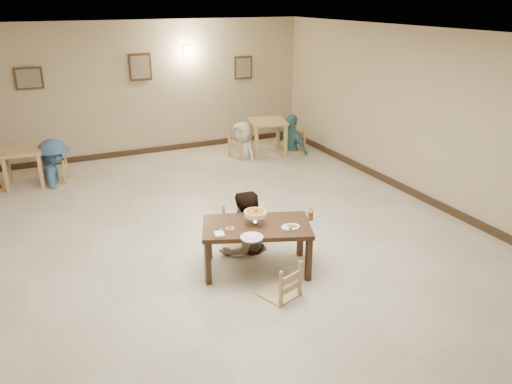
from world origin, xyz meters
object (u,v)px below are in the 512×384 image
main_table (257,230)px  bg_chair_lr (54,160)px  main_diner (244,192)px  bg_chair_rl (242,135)px  drink_glass (311,215)px  chair_far (238,213)px  bg_table_right (268,126)px  bg_table_left (22,156)px  bg_diner_b (50,139)px  curry_warmer (255,214)px  bg_diner_c (242,122)px  chair_near (279,263)px  bg_chair_rr (292,129)px  bg_diner_d (292,114)px

main_table → bg_chair_lr: size_ratio=1.76×
main_diner → bg_chair_lr: (-2.29, 4.15, -0.43)m
bg_chair_rl → drink_glass: bearing=149.4°
chair_far → bg_table_right: 4.69m
bg_table_left → bg_diner_b: bg_diner_b is taller
drink_glass → bg_chair_lr: bg_chair_lr is taller
curry_warmer → bg_chair_rl: (1.87, 4.76, -0.30)m
bg_diner_b → bg_diner_c: size_ratio=1.08×
drink_glass → bg_chair_lr: size_ratio=0.17×
bg_table_left → bg_diner_c: size_ratio=0.48×
chair_far → bg_chair_rl: (1.81, 4.03, -0.00)m
chair_near → bg_chair_rl: 5.78m
chair_near → drink_glass: (0.74, 0.53, 0.29)m
bg_chair_rl → bg_diner_b: bearing=72.3°
main_table → bg_table_right: 5.36m
chair_far → bg_table_left: chair_far is taller
chair_far → bg_chair_lr: 4.62m
main_diner → bg_chair_lr: bearing=-77.2°
main_table → curry_warmer: size_ratio=4.93×
drink_glass → curry_warmer: bearing=166.0°
chair_near → drink_glass: size_ratio=5.93×
chair_near → bg_chair_rl: bearing=-128.8°
bg_chair_lr → curry_warmer: bearing=36.6°
bg_table_left → bg_table_right: (5.24, -0.11, 0.07)m
bg_table_right → bg_chair_lr: bg_chair_lr is taller
main_table → curry_warmer: bearing=138.6°
main_diner → bg_chair_lr: main_diner is taller
chair_far → bg_diner_b: bg_diner_b is taller
bg_chair_lr → bg_chair_rr: size_ratio=0.85×
main_diner → drink_glass: size_ratio=11.71×
curry_warmer → bg_diner_c: bearing=68.5°
bg_diner_d → bg_table_right: bearing=71.1°
chair_near → curry_warmer: size_ratio=2.75×
main_table → chair_far: size_ratio=1.54×
chair_far → drink_glass: bearing=-36.8°
main_table → drink_glass: size_ratio=10.64×
main_diner → bg_chair_lr: size_ratio=1.94×
bg_chair_lr → bg_diner_d: 5.34m
bg_chair_rl → bg_chair_rr: (1.26, -0.04, 0.02)m
bg_chair_lr → bg_chair_rl: size_ratio=0.88×
main_table → drink_glass: drink_glass is taller
bg_diner_b → chair_far: bearing=-148.6°
drink_glass → bg_diner_d: bg_diner_d is taller
chair_near → bg_chair_rr: 6.27m
chair_near → main_diner: main_diner is taller
chair_far → bg_table_left: size_ratio=1.34×
drink_glass → bg_diner_d: (2.40, 4.90, 0.14)m
bg_chair_rr → chair_far: bearing=-45.8°
chair_far → bg_diner_b: (-2.25, 4.03, 0.36)m
drink_glass → bg_diner_d: bearing=63.9°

